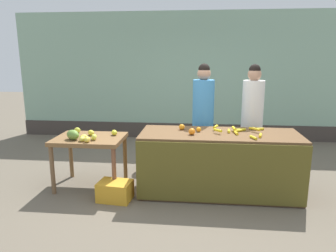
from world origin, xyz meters
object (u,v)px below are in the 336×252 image
(vendor_woman_blue_shirt, at_px, (203,120))
(vendor_woman_white_shirt, at_px, (252,120))
(produce_crate, at_px, (115,191))
(produce_sack, at_px, (149,153))

(vendor_woman_blue_shirt, xyz_separation_m, vendor_woman_white_shirt, (0.78, 0.09, -0.00))
(produce_crate, height_order, produce_sack, produce_sack)
(vendor_woman_blue_shirt, bearing_deg, produce_crate, -136.99)
(vendor_woman_blue_shirt, relative_size, produce_crate, 4.11)
(produce_sack, bearing_deg, vendor_woman_blue_shirt, -7.50)
(produce_sack, bearing_deg, produce_crate, -102.34)
(vendor_woman_white_shirt, xyz_separation_m, produce_crate, (-1.96, -1.18, -0.78))
(vendor_woman_white_shirt, bearing_deg, produce_sack, 178.86)
(vendor_woman_blue_shirt, distance_m, produce_sack, 1.10)
(vendor_woman_white_shirt, relative_size, produce_sack, 3.07)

